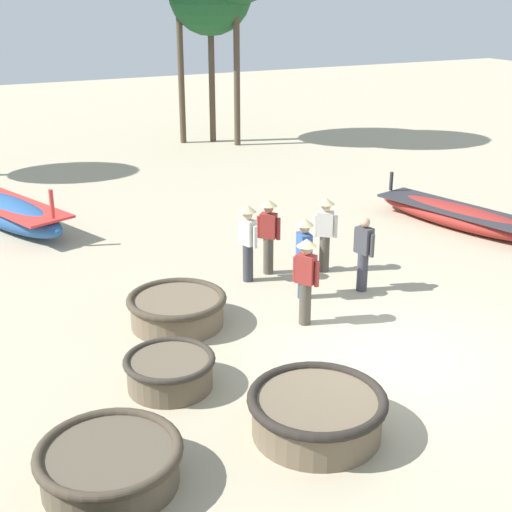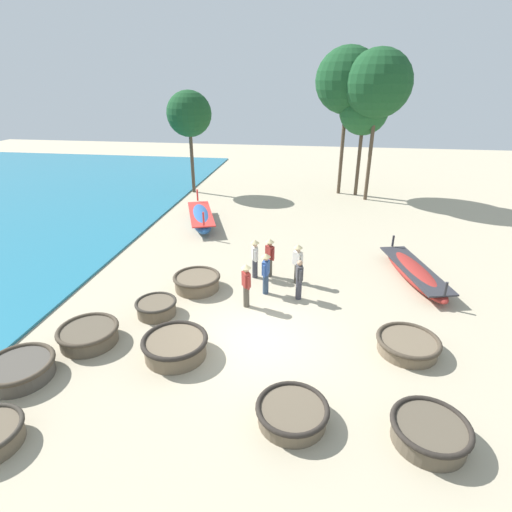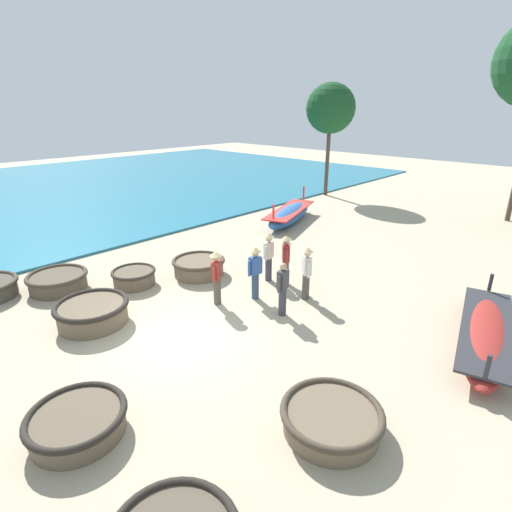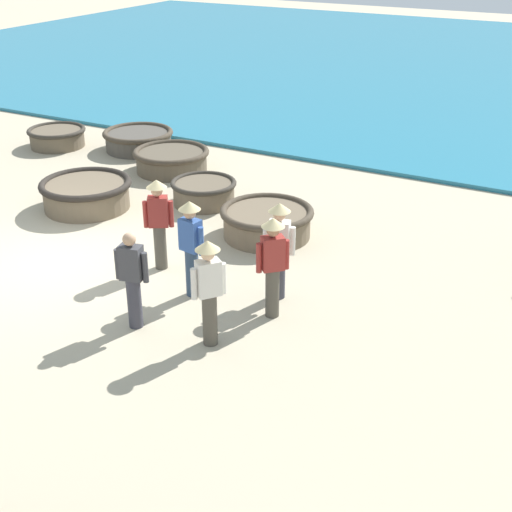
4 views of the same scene
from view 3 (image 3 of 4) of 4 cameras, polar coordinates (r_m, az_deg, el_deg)
The scene contains 17 objects.
ground_plane at distance 10.60m, azimuth -10.69°, elevation -11.35°, with size 80.00×80.00×0.00m, color tan.
sea at distance 30.80m, azimuth -28.87°, elevation 7.89°, with size 28.00×52.00×0.10m, color teal.
coracle_center at distance 11.74m, azimuth -22.35°, elevation -7.39°, with size 1.96×1.96×0.62m.
coracle_weathered at distance 8.37m, azimuth -24.17°, elevation -20.77°, with size 1.77×1.77×0.49m.
coracle_upturned at distance 14.30m, azimuth -26.47°, elevation -3.16°, with size 1.86×1.86×0.55m.
coracle_beside_post at distance 7.91m, azimuth 10.72°, elevation -21.82°, with size 1.89×1.89×0.47m.
coracle_nearest at distance 13.72m, azimuth -17.03°, elevation -2.85°, with size 1.43×1.43×0.53m.
coracle_far_right at distance 14.04m, azimuth -8.18°, elevation -1.42°, with size 1.84×1.84×0.58m.
long_boat_ochre_hull at distance 20.27m, azimuth 4.83°, elevation 5.95°, with size 2.80×5.07×1.43m.
long_boat_blue_hull at distance 11.50m, azimuth 29.95°, elevation -9.55°, with size 2.26×5.06×1.03m.
fisherman_hauling at distance 11.67m, azimuth -5.66°, elevation -2.61°, with size 0.37×0.47×1.67m.
fisherman_by_coracle at distance 13.22m, azimuth 1.83°, elevation 0.33°, with size 0.36×0.51×1.67m.
fisherman_standing_left at distance 12.03m, azimuth 7.24°, elevation -1.95°, with size 0.44×0.38×1.67m.
fisherman_crouching at distance 11.09m, azimuth 3.84°, elevation -4.56°, with size 0.29×0.52×1.57m.
fisherman_with_hat at distance 13.00m, azimuth 4.29°, elevation -0.08°, with size 0.40×0.40×1.67m.
fisherman_standing_right at distance 11.95m, azimuth -0.12°, elevation -1.93°, with size 0.36×0.52×1.67m.
tree_rightmost at distance 26.51m, azimuth 10.61°, elevation 19.97°, with size 3.03×3.03×6.89m.
Camera 3 is at (7.46, -5.06, 5.57)m, focal length 28.00 mm.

